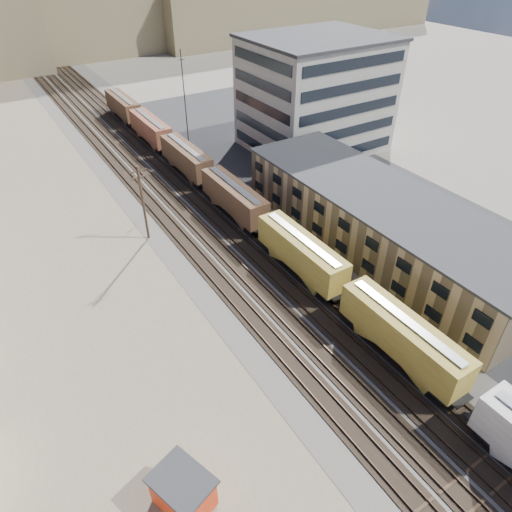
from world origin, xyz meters
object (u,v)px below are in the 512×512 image
maintenance_shed (183,491)px  parked_car_blue (332,159)px  utility_pole_north (143,202)px  freight_train (265,222)px

maintenance_shed → parked_car_blue: bearing=40.3°
utility_pole_north → parked_car_blue: utility_pole_north is taller
freight_train → maintenance_shed: (-22.47, -24.46, -1.25)m
freight_train → utility_pole_north: (-12.30, 8.47, 2.50)m
utility_pole_north → maintenance_shed: bearing=-107.2°
freight_train → parked_car_blue: (22.32, 13.46, -1.98)m
freight_train → utility_pole_north: utility_pole_north is taller
freight_train → maintenance_shed: freight_train is taller
freight_train → utility_pole_north: bearing=145.5°
maintenance_shed → utility_pole_north: bearing=72.8°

